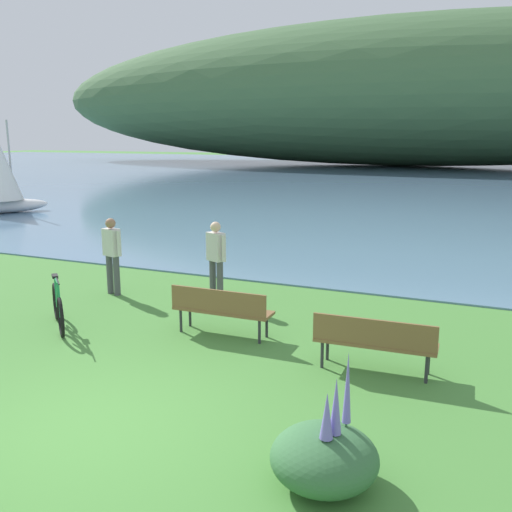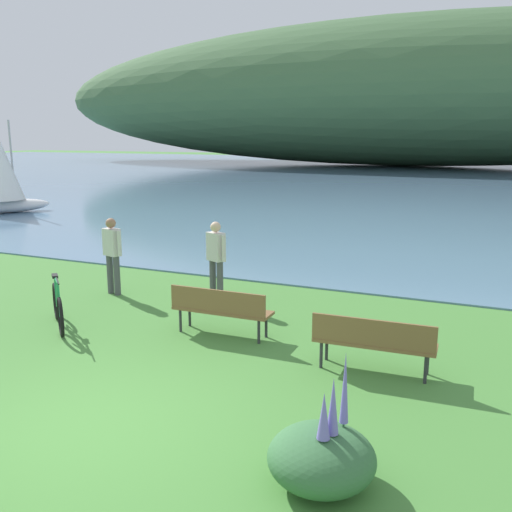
{
  "view_description": "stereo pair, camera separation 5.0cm",
  "coord_description": "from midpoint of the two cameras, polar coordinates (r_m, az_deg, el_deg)",
  "views": [
    {
      "loc": [
        4.31,
        -4.86,
        3.47
      ],
      "look_at": [
        -0.29,
        5.69,
        1.0
      ],
      "focal_mm": 39.45,
      "sensor_mm": 36.0,
      "label": 1
    },
    {
      "loc": [
        4.36,
        -4.84,
        3.47
      ],
      "look_at": [
        -0.29,
        5.69,
        1.0
      ],
      "focal_mm": 39.45,
      "sensor_mm": 36.0,
      "label": 2
    }
  ],
  "objects": [
    {
      "name": "ground_plane",
      "position": [
        7.37,
        -16.73,
        -16.53
      ],
      "size": [
        200.0,
        200.0,
        0.0
      ],
      "primitive_type": "plane",
      "color": "#478438"
    },
    {
      "name": "bay_water",
      "position": [
        52.33,
        18.94,
        7.7
      ],
      "size": [
        180.0,
        80.0,
        0.04
      ],
      "primitive_type": "cube",
      "color": "#5B7F9E",
      "rests_on": "ground"
    },
    {
      "name": "distant_hillside",
      "position": [
        68.59,
        14.5,
        15.7
      ],
      "size": [
        91.89,
        28.0,
        16.31
      ],
      "primitive_type": "ellipsoid",
      "color": "#42663D",
      "rests_on": "bay_water"
    },
    {
      "name": "park_bench_near_camera",
      "position": [
        8.56,
        11.77,
        -8.31
      ],
      "size": [
        1.82,
        0.56,
        0.88
      ],
      "color": "brown",
      "rests_on": "ground"
    },
    {
      "name": "park_bench_further_along",
      "position": [
        9.9,
        -3.72,
        -5.24
      ],
      "size": [
        1.81,
        0.51,
        0.88
      ],
      "color": "brown",
      "rests_on": "ground"
    },
    {
      "name": "bicycle_leaning_near_bench",
      "position": [
        10.95,
        -19.57,
        -4.9
      ],
      "size": [
        1.34,
        1.24,
        1.01
      ],
      "color": "black",
      "rests_on": "ground"
    },
    {
      "name": "person_at_shoreline",
      "position": [
        11.9,
        -4.2,
        -0.0
      ],
      "size": [
        0.57,
        0.35,
        1.71
      ],
      "color": "#4C4C51",
      "rests_on": "ground"
    },
    {
      "name": "person_on_the_grass",
      "position": [
        12.77,
        -14.51,
        0.48
      ],
      "size": [
        0.59,
        0.31,
        1.71
      ],
      "color": "#4C4C51",
      "rests_on": "ground"
    },
    {
      "name": "echium_bush_beside_closest",
      "position": [
        6.02,
        6.72,
        -19.5
      ],
      "size": [
        1.1,
        1.1,
        1.38
      ],
      "color": "#386B3D",
      "rests_on": "ground"
    }
  ]
}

